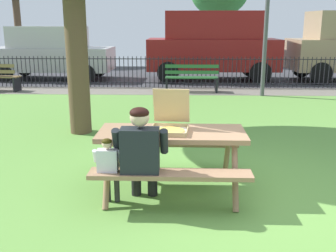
# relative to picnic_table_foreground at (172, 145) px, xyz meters

# --- Properties ---
(ground) EXTENTS (28.00, 12.41, 0.02)m
(ground) POSITION_rel_picnic_table_foreground_xyz_m (1.06, 1.98, -0.61)
(ground) COLOR #639841
(cobblestone_walkway) EXTENTS (28.00, 1.40, 0.01)m
(cobblestone_walkway) POSITION_rel_picnic_table_foreground_xyz_m (1.06, 7.49, -0.60)
(cobblestone_walkway) COLOR slate
(street_asphalt) EXTENTS (28.00, 6.47, 0.01)m
(street_asphalt) POSITION_rel_picnic_table_foreground_xyz_m (1.06, 11.43, -0.60)
(street_asphalt) COLOR #38383D
(picnic_table_foreground) EXTENTS (1.81, 1.49, 0.79)m
(picnic_table_foreground) POSITION_rel_picnic_table_foreground_xyz_m (0.00, 0.00, 0.00)
(picnic_table_foreground) COLOR #9E7555
(picnic_table_foreground) RESTS_ON ground
(pizza_box_open) EXTENTS (0.49, 0.56, 0.50)m
(pizza_box_open) POSITION_rel_picnic_table_foreground_xyz_m (-0.02, 0.02, 0.27)
(pizza_box_open) COLOR tan
(pizza_box_open) RESTS_ON picnic_table_foreground
(pizza_slice_on_table) EXTENTS (0.18, 0.26, 0.02)m
(pizza_slice_on_table) POSITION_rel_picnic_table_foreground_xyz_m (-0.43, 0.01, 0.18)
(pizza_slice_on_table) COLOR #F8CE5C
(pizza_slice_on_table) RESTS_ON picnic_table_foreground
(adult_at_table) EXTENTS (0.61, 0.59, 1.19)m
(adult_at_table) POSITION_rel_picnic_table_foreground_xyz_m (-0.33, -0.50, 0.06)
(adult_at_table) COLOR black
(adult_at_table) RESTS_ON ground
(child_at_table) EXTENTS (0.33, 0.32, 0.84)m
(child_at_table) POSITION_rel_picnic_table_foreground_xyz_m (-0.69, -0.53, -0.09)
(child_at_table) COLOR #2E2E2E
(child_at_table) RESTS_ON ground
(iron_fence_streetside) EXTENTS (20.94, 0.03, 1.01)m
(iron_fence_streetside) POSITION_rel_picnic_table_foreground_xyz_m (1.06, 8.19, -0.08)
(iron_fence_streetside) COLOR black
(iron_fence_streetside) RESTS_ON ground
(park_bench_center) EXTENTS (1.60, 0.46, 0.85)m
(park_bench_center) POSITION_rel_picnic_table_foreground_xyz_m (0.43, 7.35, -0.18)
(park_bench_center) COLOR #2B6233
(park_bench_center) RESTS_ON ground
(parked_car_far_left) EXTENTS (4.45, 2.02, 1.94)m
(parked_car_far_left) POSITION_rel_picnic_table_foreground_xyz_m (-4.70, 10.03, 0.41)
(parked_car_far_left) COLOR #B9B6B5
(parked_car_far_left) RESTS_ON ground
(parked_car_left) EXTENTS (4.71, 2.08, 2.46)m
(parked_car_left) POSITION_rel_picnic_table_foreground_xyz_m (1.25, 10.03, 0.71)
(parked_car_left) COLOR maroon
(parked_car_left) RESTS_ON ground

